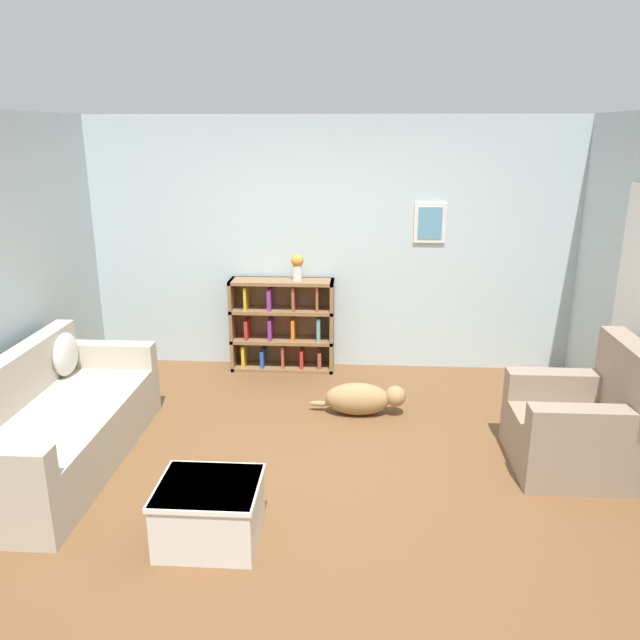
# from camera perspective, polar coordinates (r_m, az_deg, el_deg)

# --- Properties ---
(ground_plane) EXTENTS (14.00, 14.00, 0.00)m
(ground_plane) POSITION_cam_1_polar(r_m,az_deg,el_deg) (4.84, -0.31, -13.39)
(ground_plane) COLOR brown
(wall_back) EXTENTS (5.60, 0.13, 2.60)m
(wall_back) POSITION_cam_1_polar(r_m,az_deg,el_deg) (6.52, 1.05, 6.84)
(wall_back) COLOR silver
(wall_back) RESTS_ON ground_plane
(couch) EXTENTS (0.88, 2.06, 0.84)m
(couch) POSITION_cam_1_polar(r_m,az_deg,el_deg) (5.16, -23.34, -9.01)
(couch) COLOR #B7AD99
(couch) RESTS_ON ground_plane
(bookshelf) EXTENTS (1.08, 0.29, 0.97)m
(bookshelf) POSITION_cam_1_polar(r_m,az_deg,el_deg) (6.58, -3.44, -0.51)
(bookshelf) COLOR olive
(bookshelf) RESTS_ON ground_plane
(recliner_chair) EXTENTS (0.88, 0.86, 0.99)m
(recliner_chair) POSITION_cam_1_polar(r_m,az_deg,el_deg) (5.10, 22.95, -8.80)
(recliner_chair) COLOR gray
(recliner_chair) RESTS_ON ground_plane
(coffee_table) EXTENTS (0.62, 0.55, 0.38)m
(coffee_table) POSITION_cam_1_polar(r_m,az_deg,el_deg) (4.06, -10.06, -16.77)
(coffee_table) COLOR silver
(coffee_table) RESTS_ON ground_plane
(dog) EXTENTS (0.87, 0.26, 0.29)m
(dog) POSITION_cam_1_polar(r_m,az_deg,el_deg) (5.62, 3.86, -7.18)
(dog) COLOR #9E7A4C
(dog) RESTS_ON ground_plane
(vase) EXTENTS (0.13, 0.13, 0.27)m
(vase) POSITION_cam_1_polar(r_m,az_deg,el_deg) (6.37, -2.09, 4.99)
(vase) COLOR silver
(vase) RESTS_ON bookshelf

